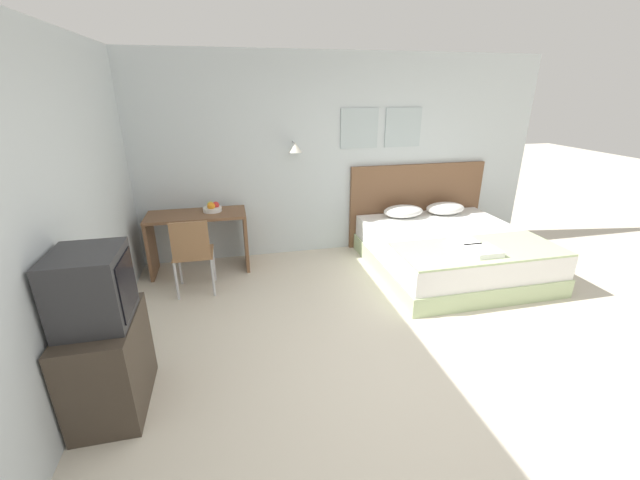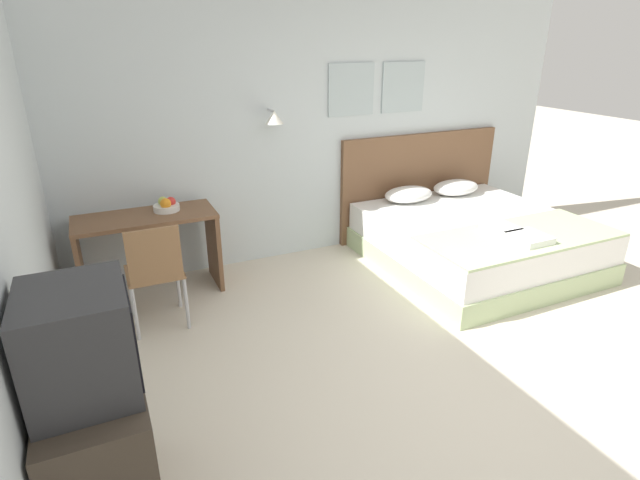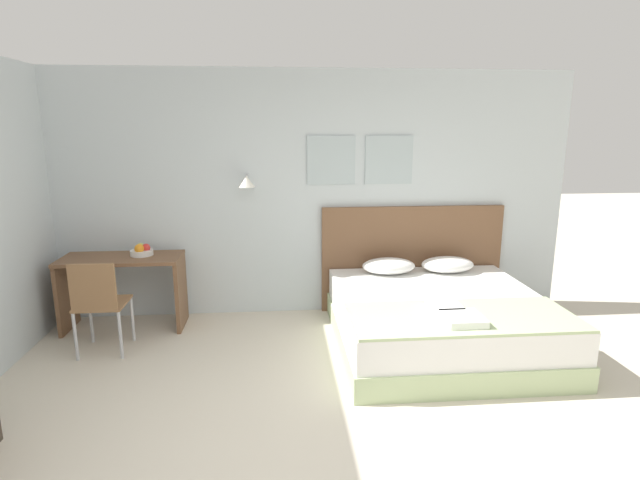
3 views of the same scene
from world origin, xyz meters
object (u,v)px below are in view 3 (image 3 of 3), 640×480
bed (439,321)px  desk (123,279)px  fruit_bowl (142,251)px  pillow_right (447,264)px  folded_towel_mid_bed (463,319)px  folded_towel_near_foot (444,307)px  headboard (412,258)px  throw_blanket (463,317)px  pillow_left (389,266)px  desk_chair (98,300)px

bed → desk: 3.20m
desk → fruit_bowl: bearing=13.7°
pillow_right → folded_towel_mid_bed: 1.52m
bed → pillow_right: pillow_right is taller
fruit_bowl → folded_towel_near_foot: bearing=-23.2°
folded_towel_mid_bed → fruit_bowl: (-2.86, 1.48, 0.25)m
bed → desk: bearing=167.0°
bed → fruit_bowl: size_ratio=8.69×
headboard → throw_blanket: bearing=-90.0°
pillow_right → bed: bearing=-113.3°
pillow_left → fruit_bowl: bearing=179.8°
throw_blanket → bed: bearing=90.0°
pillow_right → desk: desk is taller
folded_towel_mid_bed → headboard: bearing=88.3°
headboard → throw_blanket: 1.60m
pillow_left → pillow_right: size_ratio=1.00×
folded_towel_mid_bed → throw_blanket: bearing=69.3°
folded_towel_near_foot → pillow_left: bearing=100.3°
pillow_right → pillow_left: bearing=180.0°
bed → desk: desk is taller
pillow_left → desk_chair: bearing=-166.3°
bed → headboard: 1.08m
throw_blanket → desk_chair: bearing=168.3°
throw_blanket → folded_towel_mid_bed: 0.15m
folded_towel_near_foot → fruit_bowl: size_ratio=1.32×
throw_blanket → desk_chair: 3.20m
bed → desk_chair: 3.15m
headboard → folded_towel_mid_bed: 1.73m
headboard → pillow_left: 0.42m
pillow_left → bed: bearing=-66.7°
desk_chair → throw_blanket: bearing=-11.7°
bed → folded_towel_mid_bed: folded_towel_mid_bed is taller
headboard → pillow_left: size_ratio=3.59×
folded_towel_near_foot → pillow_right: bearing=69.9°
bed → headboard: headboard is taller
throw_blanket → fruit_bowl: (-2.91, 1.34, 0.30)m
folded_towel_mid_bed → folded_towel_near_foot: bearing=101.8°
folded_towel_near_foot → desk_chair: desk_chair is taller
pillow_right → folded_towel_mid_bed: size_ratio=1.82×
bed → throw_blanket: bearing=-90.0°
bed → folded_towel_mid_bed: 0.78m
desk_chair → fruit_bowl: 0.78m
desk → fruit_bowl: fruit_bowl is taller
headboard → folded_towel_near_foot: bearing=-94.3°
headboard → pillow_right: (0.33, -0.26, -0.01)m
bed → fruit_bowl: 3.06m
folded_towel_near_foot → desk: (-3.00, 1.15, -0.03)m
fruit_bowl → throw_blanket: bearing=-24.7°
desk_chair → folded_towel_mid_bed: bearing=-14.3°
desk → pillow_right: bearing=0.7°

